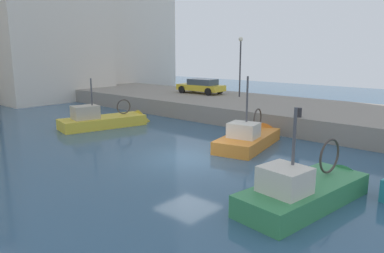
% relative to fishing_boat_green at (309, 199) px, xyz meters
% --- Properties ---
extents(water_surface, '(80.00, 80.00, 0.00)m').
position_rel_fishing_boat_green_xyz_m(water_surface, '(1.10, 6.44, -0.12)').
color(water_surface, '#335675').
rests_on(water_surface, ground).
extents(quay_wall, '(9.00, 56.00, 1.20)m').
position_rel_fishing_boat_green_xyz_m(quay_wall, '(12.60, 6.44, 0.48)').
color(quay_wall, gray).
rests_on(quay_wall, ground).
extents(fishing_boat_green, '(6.15, 2.70, 4.15)m').
position_rel_fishing_boat_green_xyz_m(fishing_boat_green, '(0.00, 0.00, 0.00)').
color(fishing_boat_green, '#388951').
rests_on(fishing_boat_green, ground).
extents(fishing_boat_yellow, '(6.54, 3.29, 4.12)m').
position_rel_fishing_boat_green_xyz_m(fishing_boat_yellow, '(3.06, 15.39, 0.00)').
color(fishing_boat_yellow, gold).
rests_on(fishing_boat_yellow, ground).
extents(fishing_boat_orange, '(5.85, 2.95, 4.60)m').
position_rel_fishing_boat_green_xyz_m(fishing_boat_orange, '(5.16, 5.57, -0.01)').
color(fishing_boat_orange, orange).
rests_on(fishing_boat_orange, ground).
extents(parked_car_yellow, '(2.14, 4.37, 1.29)m').
position_rel_fishing_boat_green_xyz_m(parked_car_yellow, '(13.81, 16.27, 1.75)').
color(parked_car_yellow, gold).
rests_on(parked_car_yellow, quay_wall).
extents(mooring_bollard_mid, '(0.28, 0.28, 0.55)m').
position_rel_fishing_boat_green_xyz_m(mooring_bollard_mid, '(8.45, 4.44, 1.36)').
color(mooring_bollard_mid, '#2D2D33').
rests_on(mooring_bollard_mid, quay_wall).
extents(quay_streetlamp, '(0.36, 0.36, 4.83)m').
position_rel_fishing_boat_green_xyz_m(quay_streetlamp, '(14.10, 12.39, 4.34)').
color(quay_streetlamp, '#38383D').
rests_on(quay_streetlamp, quay_wall).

